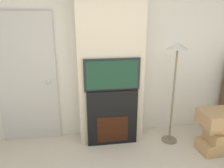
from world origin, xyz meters
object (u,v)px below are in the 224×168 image
object	(u,v)px
television	(112,75)
floor_lamp	(176,64)
box_stack	(217,130)
fireplace	(112,117)

from	to	relation	value
television	floor_lamp	xyz separation A→B (m)	(0.95, -0.10, 0.15)
box_stack	floor_lamp	bearing A→B (deg)	144.99
fireplace	television	size ratio (longest dim) A/B	1.08
fireplace	box_stack	xyz separation A→B (m)	(1.50, -0.49, -0.09)
television	floor_lamp	distance (m)	0.97
fireplace	floor_lamp	world-z (taller)	floor_lamp
television	floor_lamp	world-z (taller)	floor_lamp
floor_lamp	fireplace	bearing A→B (deg)	173.99
floor_lamp	box_stack	size ratio (longest dim) A/B	2.44
television	fireplace	bearing A→B (deg)	90.00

